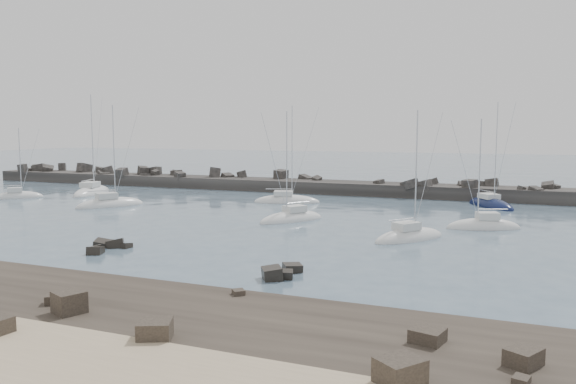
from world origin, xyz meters
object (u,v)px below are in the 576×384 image
object	(u,v)px
sailboat_6	(409,238)
sailboat_7	(490,205)
sailboat_5	(292,220)
sailboat_4	(287,202)
sailboat_0	(18,197)
sailboat_3	(110,205)
sailboat_8	(484,227)
sailboat_1	(92,193)

from	to	relation	value
sailboat_6	sailboat_7	size ratio (longest dim) A/B	0.87
sailboat_5	sailboat_6	distance (m)	14.73
sailboat_4	sailboat_6	size ratio (longest dim) A/B	1.12
sailboat_6	sailboat_7	world-z (taller)	sailboat_7
sailboat_0	sailboat_3	distance (m)	18.24
sailboat_5	sailboat_3	bearing A→B (deg)	175.68
sailboat_7	sailboat_4	bearing A→B (deg)	-166.06
sailboat_5	sailboat_8	bearing A→B (deg)	7.82
sailboat_0	sailboat_1	bearing A→B (deg)	52.71
sailboat_6	sailboat_1	bearing A→B (deg)	160.78
sailboat_5	sailboat_6	size ratio (longest dim) A/B	1.02
sailboat_8	sailboat_6	bearing A→B (deg)	-124.84
sailboat_0	sailboat_6	distance (m)	58.35
sailboat_1	sailboat_4	world-z (taller)	sailboat_1
sailboat_1	sailboat_3	xyz separation A→B (m)	(11.90, -10.20, -0.00)
sailboat_3	sailboat_4	xyz separation A→B (m)	(19.60, 11.84, -0.02)
sailboat_0	sailboat_7	size ratio (longest dim) A/B	0.77
sailboat_1	sailboat_8	size ratio (longest dim) A/B	1.38
sailboat_5	sailboat_8	xyz separation A→B (m)	(19.41, 2.67, 0.01)
sailboat_8	sailboat_4	bearing A→B (deg)	156.56
sailboat_1	sailboat_7	xyz separation A→B (m)	(57.08, 7.99, -0.02)
sailboat_1	sailboat_6	world-z (taller)	sailboat_1
sailboat_1	sailboat_3	world-z (taller)	sailboat_1
sailboat_0	sailboat_8	size ratio (longest dim) A/B	0.92
sailboat_1	sailboat_6	size ratio (longest dim) A/B	1.31
sailboat_4	sailboat_7	world-z (taller)	sailboat_7
sailboat_4	sailboat_5	bearing A→B (deg)	-65.65
sailboat_1	sailboat_5	distance (m)	39.65
sailboat_5	sailboat_8	distance (m)	19.60
sailboat_5	sailboat_0	bearing A→B (deg)	174.82
sailboat_0	sailboat_7	xyz separation A→B (m)	(63.30, 16.16, -0.01)
sailboat_6	sailboat_8	world-z (taller)	sailboat_6
sailboat_7	sailboat_0	bearing A→B (deg)	-165.68
sailboat_6	sailboat_8	size ratio (longest dim) A/B	1.05
sailboat_5	sailboat_7	world-z (taller)	sailboat_7
sailboat_0	sailboat_7	bearing A→B (deg)	14.32
sailboat_7	sailboat_3	bearing A→B (deg)	-158.07
sailboat_5	sailboat_7	bearing A→B (deg)	46.17
sailboat_6	sailboat_3	bearing A→B (deg)	168.97
sailboat_1	sailboat_3	bearing A→B (deg)	-40.60
sailboat_3	sailboat_7	bearing A→B (deg)	21.93
sailboat_1	sailboat_8	world-z (taller)	sailboat_1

